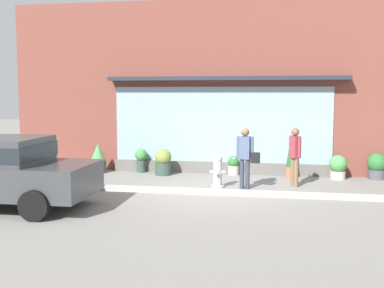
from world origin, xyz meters
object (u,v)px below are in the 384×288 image
object	(u,v)px
potted_plant_doorstep	(291,157)
potted_plant_near_hydrant	(141,159)
fire_hydrant	(218,171)
potted_plant_by_entrance	(338,167)
pedestrian_with_handbag	(246,154)
pedestrian_passerby	(295,153)
potted_plant_corner_tall	(98,159)
potted_plant_window_center	(163,162)
potted_plant_trailing_edge	(234,165)
potted_plant_window_left	(377,166)

from	to	relation	value
potted_plant_doorstep	potted_plant_near_hydrant	xyz separation A→B (m)	(-4.66, 0.31, -0.21)
fire_hydrant	potted_plant_by_entrance	xyz separation A→B (m)	(3.30, 1.89, -0.07)
pedestrian_with_handbag	potted_plant_doorstep	size ratio (longest dim) A/B	1.22
pedestrian_passerby	potted_plant_corner_tall	world-z (taller)	pedestrian_passerby
pedestrian_with_handbag	potted_plant_window_center	bearing A→B (deg)	157.41
potted_plant_trailing_edge	potted_plant_window_left	xyz separation A→B (m)	(4.21, 0.03, 0.10)
potted_plant_near_hydrant	potted_plant_doorstep	bearing A→B (deg)	-3.76
pedestrian_passerby	potted_plant_doorstep	size ratio (longest dim) A/B	1.21
potted_plant_doorstep	potted_plant_trailing_edge	bearing A→B (deg)	169.35
fire_hydrant	potted_plant_window_center	bearing A→B (deg)	138.44
potted_plant_corner_tall	potted_plant_window_center	size ratio (longest dim) A/B	1.15
potted_plant_trailing_edge	potted_plant_by_entrance	distance (m)	3.09
potted_plant_doorstep	potted_plant_near_hydrant	distance (m)	4.68
fire_hydrant	potted_plant_near_hydrant	size ratio (longest dim) A/B	1.21
potted_plant_doorstep	potted_plant_near_hydrant	bearing A→B (deg)	176.24
potted_plant_near_hydrant	pedestrian_passerby	bearing A→B (deg)	-18.13
pedestrian_with_handbag	potted_plant_corner_tall	world-z (taller)	pedestrian_with_handbag
pedestrian_passerby	potted_plant_by_entrance	distance (m)	1.95
potted_plant_window_left	potted_plant_window_center	bearing A→B (deg)	-176.06
pedestrian_passerby	potted_plant_by_entrance	xyz separation A→B (m)	(1.28, 1.36, -0.54)
pedestrian_with_handbag	potted_plant_near_hydrant	distance (m)	4.11
potted_plant_window_left	pedestrian_passerby	bearing A→B (deg)	-146.41
potted_plant_by_entrance	potted_plant_corner_tall	bearing A→B (deg)	-178.79
potted_plant_near_hydrant	fire_hydrant	bearing A→B (deg)	-37.40
pedestrian_passerby	potted_plant_doorstep	xyz separation A→B (m)	(-0.09, 1.25, -0.28)
potted_plant_near_hydrant	potted_plant_window_left	distance (m)	7.16
potted_plant_doorstep	pedestrian_passerby	bearing A→B (deg)	-85.96
potted_plant_near_hydrant	potted_plant_window_left	xyz separation A→B (m)	(7.16, 0.04, -0.02)
pedestrian_passerby	potted_plant_trailing_edge	size ratio (longest dim) A/B	2.74
fire_hydrant	potted_plant_near_hydrant	world-z (taller)	fire_hydrant
pedestrian_with_handbag	potted_plant_corner_tall	xyz separation A→B (m)	(-4.79, 1.77, -0.49)
pedestrian_with_handbag	potted_plant_by_entrance	xyz separation A→B (m)	(2.56, 1.93, -0.55)
potted_plant_corner_tall	potted_plant_by_entrance	size ratio (longest dim) A/B	1.30
potted_plant_corner_tall	potted_plant_near_hydrant	size ratio (longest dim) A/B	1.25
pedestrian_passerby	potted_plant_window_left	size ratio (longest dim) A/B	2.06
potted_plant_near_hydrant	potted_plant_window_left	bearing A→B (deg)	0.34
pedestrian_passerby	fire_hydrant	bearing A→B (deg)	-110.73
pedestrian_passerby	potted_plant_doorstep	world-z (taller)	pedestrian_passerby
pedestrian_passerby	potted_plant_corner_tall	size ratio (longest dim) A/B	1.71
pedestrian_with_handbag	potted_plant_trailing_edge	xyz separation A→B (m)	(-0.53, 2.14, -0.63)
pedestrian_with_handbag	potted_plant_window_center	world-z (taller)	pedestrian_with_handbag
potted_plant_window_center	potted_plant_by_entrance	world-z (taller)	potted_plant_window_center
pedestrian_passerby	potted_plant_window_center	size ratio (longest dim) A/B	1.96
pedestrian_passerby	potted_plant_near_hydrant	size ratio (longest dim) A/B	2.13
potted_plant_doorstep	potted_plant_trailing_edge	xyz separation A→B (m)	(-1.71, 0.32, -0.33)
potted_plant_doorstep	potted_plant_window_center	world-z (taller)	potted_plant_doorstep
potted_plant_doorstep	potted_plant_by_entrance	size ratio (longest dim) A/B	1.84
pedestrian_with_handbag	pedestrian_passerby	distance (m)	1.40
pedestrian_with_handbag	pedestrian_passerby	bearing A→B (deg)	34.56
pedestrian_passerby	potted_plant_window_left	bearing A→B (deg)	88.11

